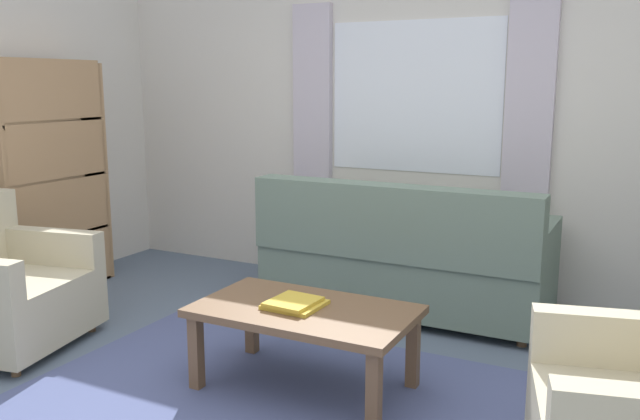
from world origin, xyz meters
name	(u,v)px	position (x,y,z in m)	size (l,w,h in m)	color
ground_plane	(257,407)	(0.00, 0.00, 0.00)	(6.24, 6.24, 0.00)	slate
wall_back	(417,117)	(0.00, 2.26, 1.30)	(5.32, 0.12, 2.60)	silver
window_with_curtains	(413,97)	(0.00, 2.18, 1.45)	(1.98, 0.07, 1.40)	white
area_rug	(257,406)	(0.00, 0.00, 0.01)	(2.42, 1.99, 0.01)	#4C5684
couch	(403,261)	(0.15, 1.61, 0.37)	(1.90, 0.82, 0.92)	slate
coffee_table	(305,318)	(0.11, 0.29, 0.38)	(1.10, 0.64, 0.44)	brown
book_stack_on_table	(294,303)	(0.06, 0.27, 0.46)	(0.28, 0.28, 0.04)	gold
bookshelf	(53,176)	(-2.34, 0.92, 0.88)	(0.30, 0.94, 1.72)	#A87F56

